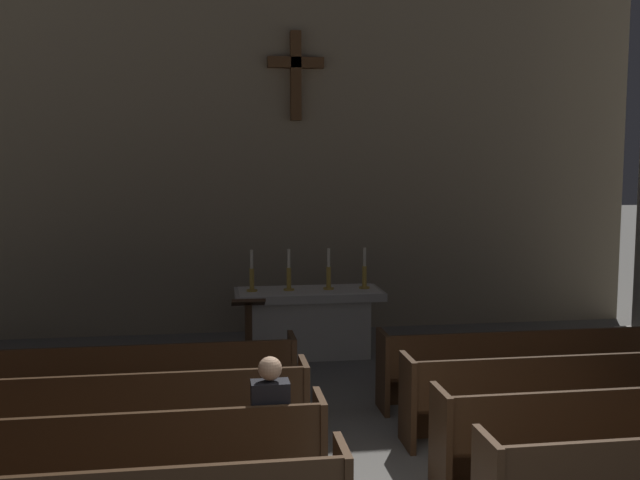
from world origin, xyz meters
TOP-DOWN VIEW (x-y plane):
  - pew_left_row_2 at (-2.54, 1.05)m, footprint 4.07×0.50m
  - pew_left_row_3 at (-2.54, 2.13)m, footprint 4.07×0.50m
  - pew_left_row_4 at (-2.54, 3.22)m, footprint 4.07×0.50m
  - pew_right_row_3 at (2.54, 2.13)m, footprint 4.07×0.50m
  - pew_right_row_4 at (2.54, 3.22)m, footprint 4.07×0.50m
  - altar at (0.00, 5.79)m, footprint 2.20×0.90m
  - candlestick_outer_left at (-0.85, 5.79)m, footprint 0.16×0.16m
  - candlestick_inner_left at (-0.30, 5.79)m, footprint 0.16×0.16m
  - candlestick_inner_right at (0.30, 5.79)m, footprint 0.16×0.16m
  - candlestick_outer_right at (0.85, 5.79)m, footprint 0.16×0.16m
  - apse_with_cross at (0.00, 7.62)m, footprint 12.05×0.43m
  - lectern at (-0.96, 4.59)m, footprint 0.44×0.36m
  - lone_worshipper at (-0.96, 1.08)m, footprint 0.32×0.43m

SIDE VIEW (x-z plane):
  - pew_left_row_2 at x=-2.54m, z-range 0.00..0.95m
  - pew_left_row_3 at x=-2.54m, z-range 0.00..0.95m
  - pew_left_row_4 at x=-2.54m, z-range 0.00..0.95m
  - pew_right_row_3 at x=2.54m, z-range 0.00..0.95m
  - pew_right_row_4 at x=2.54m, z-range 0.00..0.95m
  - altar at x=0.00m, z-range 0.03..1.04m
  - lectern at x=-0.96m, z-range -0.03..1.13m
  - lone_worshipper at x=-0.96m, z-range 0.03..1.35m
  - candlestick_outer_left at x=-0.85m, z-range 0.90..1.51m
  - candlestick_inner_left at x=-0.30m, z-range 0.90..1.51m
  - candlestick_inner_right at x=0.30m, z-range 0.90..1.51m
  - candlestick_outer_right at x=0.85m, z-range 0.90..1.51m
  - apse_with_cross at x=0.00m, z-range 0.00..7.89m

